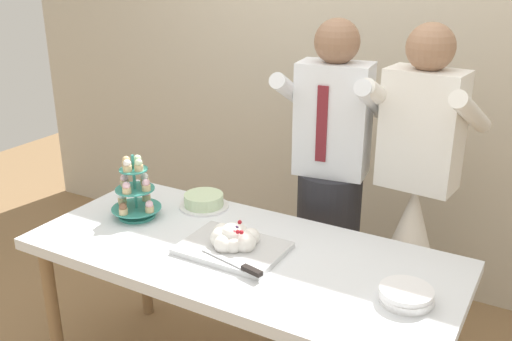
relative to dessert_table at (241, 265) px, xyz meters
name	(u,v)px	position (x,y,z in m)	size (l,w,h in m)	color
rear_wall	(366,42)	(0.00, 1.41, 0.75)	(5.20, 0.10, 2.90)	beige
dessert_table	(241,265)	(0.00, 0.00, 0.00)	(1.80, 0.80, 0.78)	silver
cupcake_stand	(135,192)	(-0.59, 0.04, 0.20)	(0.23, 0.23, 0.31)	teal
main_cake_tray	(233,242)	(-0.02, -0.02, 0.11)	(0.43, 0.32, 0.12)	silver
plate_stack	(406,295)	(0.70, -0.04, 0.10)	(0.19, 0.20, 0.05)	white
round_cake	(204,201)	(-0.38, 0.28, 0.11)	(0.24, 0.24, 0.07)	white
person_groom	(329,205)	(0.12, 0.66, 0.05)	(0.51, 0.54, 1.66)	#232328
person_bride	(409,250)	(0.53, 0.70, -0.12)	(0.56, 0.56, 1.66)	white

